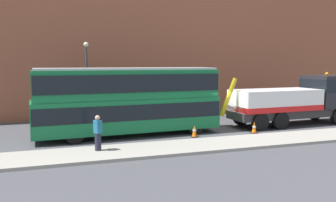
# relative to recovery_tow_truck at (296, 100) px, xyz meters

# --- Properties ---
(ground_plane) EXTENTS (120.00, 120.00, 0.00)m
(ground_plane) POSITION_rel_recovery_tow_truck_xyz_m (-5.75, 0.13, -1.76)
(ground_plane) COLOR #424247
(near_kerb) EXTENTS (60.00, 2.80, 0.15)m
(near_kerb) POSITION_rel_recovery_tow_truck_xyz_m (-5.75, -4.07, -1.68)
(near_kerb) COLOR gray
(near_kerb) RESTS_ON ground_plane
(building_facade) EXTENTS (60.00, 1.50, 16.00)m
(building_facade) POSITION_rel_recovery_tow_truck_xyz_m (-5.75, 7.73, 6.31)
(building_facade) COLOR #935138
(building_facade) RESTS_ON ground_plane
(recovery_tow_truck) EXTENTS (10.19, 3.03, 3.67)m
(recovery_tow_truck) POSITION_rel_recovery_tow_truck_xyz_m (0.00, 0.00, 0.00)
(recovery_tow_truck) COLOR #2D2D2D
(recovery_tow_truck) RESTS_ON ground_plane
(double_decker_bus) EXTENTS (11.13, 3.04, 4.06)m
(double_decker_bus) POSITION_rel_recovery_tow_truck_xyz_m (-12.02, -0.02, 0.47)
(double_decker_bus) COLOR #146B38
(double_decker_bus) RESTS_ON ground_plane
(pedestrian_onlooker) EXTENTS (0.40, 0.47, 1.71)m
(pedestrian_onlooker) POSITION_rel_recovery_tow_truck_xyz_m (-14.33, -3.70, -0.77)
(pedestrian_onlooker) COLOR #232333
(pedestrian_onlooker) RESTS_ON near_kerb
(traffic_cone_near_bus) EXTENTS (0.36, 0.36, 0.72)m
(traffic_cone_near_bus) POSITION_rel_recovery_tow_truck_xyz_m (-8.47, -1.70, -1.42)
(traffic_cone_near_bus) COLOR orange
(traffic_cone_near_bus) RESTS_ON ground_plane
(traffic_cone_midway) EXTENTS (0.36, 0.36, 0.72)m
(traffic_cone_midway) POSITION_rel_recovery_tow_truck_xyz_m (-4.49, -1.81, -1.42)
(traffic_cone_midway) COLOR orange
(traffic_cone_midway) RESTS_ON ground_plane
(street_lamp) EXTENTS (0.36, 0.36, 5.83)m
(street_lamp) POSITION_rel_recovery_tow_truck_xyz_m (-13.89, 5.54, 1.71)
(street_lamp) COLOR #38383D
(street_lamp) RESTS_ON ground_plane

